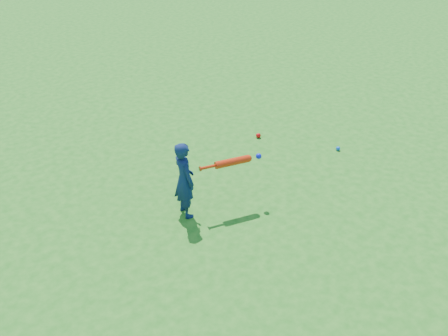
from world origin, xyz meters
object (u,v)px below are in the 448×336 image
Objects in this scene: ground_ball_red at (258,135)px; bat_swing at (235,161)px; ground_ball_blue at (338,148)px; child at (184,180)px.

ground_ball_red is 1.91m from bat_swing.
child is at bearing 177.27° from ground_ball_blue.
child is 2.25m from ground_ball_red.
child reaches higher than bat_swing.
child is 12.65× the size of ground_ball_red.
bat_swing is at bearing -101.17° from child.
ground_ball_blue is (2.65, -0.13, -0.45)m from child.
ground_ball_blue is 0.08× the size of bat_swing.
ground_ball_red is at bearing 54.26° from bat_swing.
child is 15.23× the size of ground_ball_blue.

